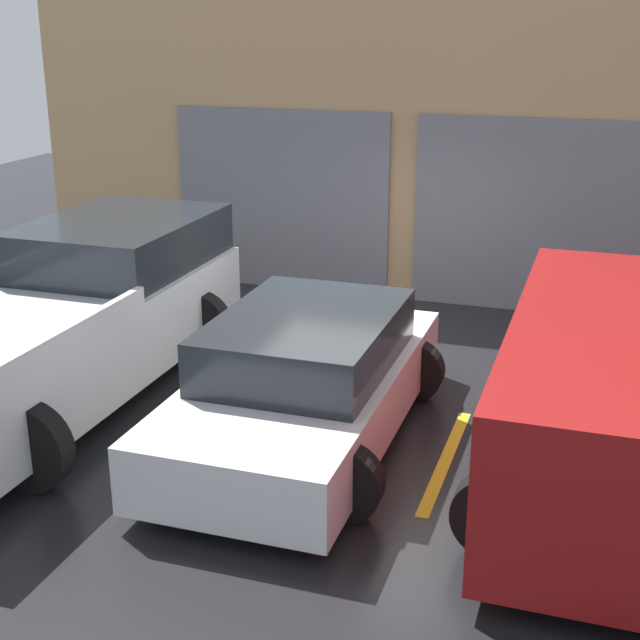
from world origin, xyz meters
name	(u,v)px	position (x,y,z in m)	size (l,w,h in m)	color
ground_plane	(358,370)	(0.00, 0.00, 0.00)	(28.00, 28.00, 0.00)	black
shophouse_building	(423,121)	(-0.01, 3.29, 2.59)	(12.24, 0.68, 5.27)	tan
pickup_truck	(66,322)	(-2.88, -1.65, 0.83)	(2.62, 5.56, 1.74)	silver
sedan_white	(305,382)	(0.00, -1.91, 0.61)	(2.30, 4.22, 1.29)	white
sedan_side	(612,397)	(2.88, -1.93, 0.86)	(2.28, 4.65, 1.57)	maroon
parking_stripe_left	(176,419)	(-1.44, -1.94, 0.00)	(0.12, 2.20, 0.01)	gold
parking_stripe_centre	(446,459)	(1.44, -1.94, 0.00)	(0.12, 2.20, 0.01)	gold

